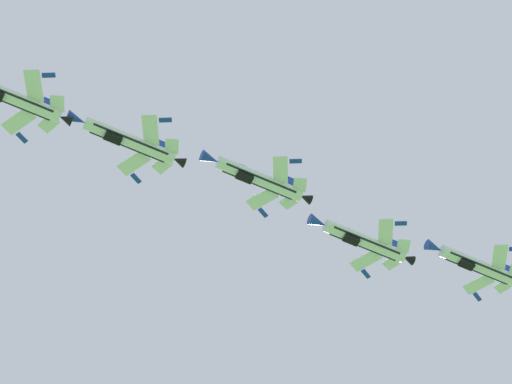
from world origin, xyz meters
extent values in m
cylinder|color=white|center=(1.06, 69.51, 113.57)|extent=(12.07, 2.32, 1.70)
cube|color=black|center=(1.07, 69.49, 113.11)|extent=(10.14, 1.98, 0.48)
cone|color=black|center=(7.80, 69.86, 113.57)|extent=(1.67, 1.44, 1.36)
cube|color=white|center=(2.91, 66.99, 113.63)|extent=(3.50, 4.61, 0.44)
cube|color=#1938A8|center=(4.14, 64.96, 113.75)|extent=(1.69, 1.19, 0.27)
cube|color=white|center=(2.64, 72.20, 113.34)|extent=(3.79, 4.58, 0.44)
cube|color=#1938A8|center=(3.65, 74.35, 113.22)|extent=(1.66, 1.31, 0.27)
cube|color=white|center=(6.24, 68.25, 113.66)|extent=(2.33, 2.64, 0.28)
cube|color=white|center=(6.08, 71.30, 113.49)|extent=(2.47, 2.72, 0.28)
cube|color=#1938A8|center=(5.85, 69.86, 115.38)|extent=(2.61, 0.48, 2.61)
cylinder|color=white|center=(16.24, 70.60, 114.95)|extent=(12.07, 2.32, 1.70)
cube|color=black|center=(16.24, 70.58, 114.48)|extent=(10.14, 1.98, 0.47)
cone|color=#1938A8|center=(9.10, 70.23, 114.95)|extent=(2.48, 1.69, 1.56)
cone|color=black|center=(22.98, 70.95, 114.95)|extent=(1.67, 1.44, 1.36)
ellipsoid|color=#192333|center=(13.60, 70.50, 115.59)|extent=(3.26, 1.31, 1.15)
cube|color=black|center=(14.08, 70.46, 114.14)|extent=(2.26, 1.25, 0.89)
cube|color=white|center=(18.09, 68.09, 114.98)|extent=(3.50, 4.61, 0.39)
cube|color=#1938A8|center=(19.31, 66.05, 115.08)|extent=(1.69, 1.19, 0.27)
cube|color=white|center=(17.82, 73.29, 114.75)|extent=(3.79, 4.58, 0.39)
cube|color=#1938A8|center=(18.82, 75.45, 114.65)|extent=(1.66, 1.31, 0.27)
cube|color=white|center=(21.41, 69.35, 115.02)|extent=(2.33, 2.64, 0.26)
cube|color=white|center=(21.25, 72.39, 114.88)|extent=(2.47, 2.72, 0.26)
cube|color=#1938A8|center=(21.03, 70.94, 116.76)|extent=(2.61, 0.45, 2.61)
cylinder|color=white|center=(33.92, 70.33, 116.38)|extent=(12.07, 2.32, 1.70)
cube|color=black|center=(33.92, 70.35, 115.91)|extent=(10.14, 1.98, 0.46)
cone|color=#1938A8|center=(26.78, 69.96, 116.38)|extent=(2.48, 1.69, 1.56)
cone|color=black|center=(40.66, 70.68, 116.38)|extent=(1.67, 1.44, 1.36)
ellipsoid|color=#192333|center=(31.28, 70.17, 117.01)|extent=(3.25, 1.31, 1.15)
cube|color=black|center=(31.76, 70.25, 115.57)|extent=(2.26, 1.25, 0.89)
cube|color=white|center=(35.77, 67.82, 116.18)|extent=(3.50, 4.61, 0.38)
cube|color=#1938A8|center=(36.99, 65.78, 116.09)|extent=(1.69, 1.19, 0.26)
cube|color=white|center=(35.50, 73.03, 116.40)|extent=(3.79, 4.58, 0.38)
cube|color=#1938A8|center=(36.50, 75.18, 116.49)|extent=(1.66, 1.31, 0.26)
cube|color=white|center=(39.09, 69.07, 116.31)|extent=(2.33, 2.64, 0.25)
cube|color=white|center=(38.93, 72.12, 116.44)|extent=(2.47, 2.72, 0.25)
cube|color=#1938A8|center=(38.71, 70.50, 118.19)|extent=(2.61, 0.44, 2.61)
cylinder|color=white|center=(50.45, 73.08, 114.91)|extent=(12.07, 2.32, 1.70)
cube|color=black|center=(50.45, 73.07, 114.45)|extent=(10.14, 1.97, 0.42)
cone|color=#1938A8|center=(43.31, 72.71, 114.91)|extent=(2.48, 1.69, 1.56)
cone|color=black|center=(57.19, 73.43, 114.91)|extent=(1.67, 1.44, 1.36)
ellipsoid|color=#192333|center=(47.81, 72.96, 115.55)|extent=(3.25, 1.28, 1.12)
cube|color=black|center=(48.29, 72.96, 114.11)|extent=(2.25, 1.23, 0.86)
cube|color=white|center=(52.30, 70.56, 114.87)|extent=(3.50, 4.61, 0.27)
cube|color=#1938A8|center=(53.52, 68.52, 114.91)|extent=(1.68, 1.19, 0.25)
cube|color=white|center=(52.03, 75.78, 114.79)|extent=(3.79, 4.58, 0.27)
cube|color=#1938A8|center=(53.03, 77.93, 114.75)|extent=(1.66, 1.30, 0.25)
cube|color=white|center=(55.62, 71.82, 114.94)|extent=(2.33, 2.64, 0.20)
cube|color=white|center=(55.46, 74.87, 114.89)|extent=(2.47, 2.71, 0.20)
cube|color=#1938A8|center=(55.24, 73.36, 116.72)|extent=(2.61, 0.38, 2.60)
cylinder|color=white|center=(67.43, 71.65, 116.41)|extent=(12.07, 2.32, 1.70)
cube|color=black|center=(67.43, 71.64, 115.94)|extent=(10.14, 1.97, 0.41)
cone|color=#1938A8|center=(60.29, 71.28, 116.41)|extent=(2.48, 1.69, 1.56)
ellipsoid|color=#192333|center=(64.80, 71.51, 117.05)|extent=(3.25, 1.27, 1.11)
cube|color=black|center=(65.28, 71.53, 115.60)|extent=(2.25, 1.22, 0.85)
cube|color=white|center=(69.28, 69.13, 116.35)|extent=(3.50, 4.61, 0.23)
cube|color=white|center=(69.01, 74.34, 116.31)|extent=(3.79, 4.58, 0.23)
cube|color=#1938A8|center=(70.02, 76.50, 116.29)|extent=(1.66, 1.30, 0.24)
cube|color=white|center=(72.45, 73.43, 116.40)|extent=(2.47, 2.71, 0.18)
cube|color=#1938A8|center=(72.23, 71.91, 118.22)|extent=(2.61, 0.35, 2.60)
camera|label=1|loc=(2.94, -0.42, 1.60)|focal=74.61mm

